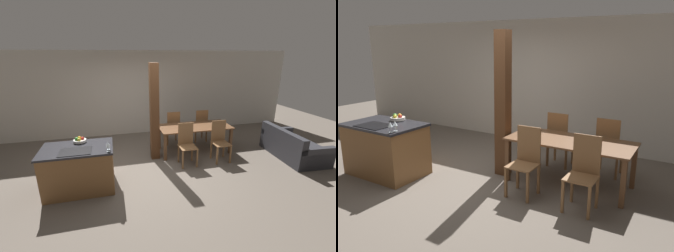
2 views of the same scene
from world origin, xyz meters
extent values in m
plane|color=#665B51|center=(0.00, 0.00, 0.00)|extent=(16.00, 16.00, 0.00)
cube|color=beige|center=(0.00, 2.62, 1.35)|extent=(11.20, 0.08, 2.70)
cube|color=brown|center=(-1.37, -0.49, 0.42)|extent=(1.28, 0.81, 0.85)
cube|color=#232328|center=(-1.37, -0.49, 0.87)|extent=(1.32, 0.85, 0.04)
cube|color=black|center=(-1.37, -0.68, 0.89)|extent=(0.56, 0.40, 0.01)
cylinder|color=silver|center=(-1.34, -0.22, 0.92)|extent=(0.25, 0.25, 0.05)
sphere|color=red|center=(-1.28, -0.22, 0.97)|extent=(0.07, 0.07, 0.07)
sphere|color=gold|center=(-1.35, -0.16, 0.97)|extent=(0.07, 0.07, 0.07)
sphere|color=#3D8E38|center=(-1.39, -0.24, 0.97)|extent=(0.08, 0.08, 0.08)
sphere|color=yellow|center=(-1.34, -0.27, 0.97)|extent=(0.07, 0.07, 0.07)
cylinder|color=silver|center=(-0.78, -0.84, 0.90)|extent=(0.06, 0.06, 0.00)
cylinder|color=silver|center=(-0.78, -0.84, 0.94)|extent=(0.01, 0.01, 0.08)
cone|color=silver|center=(-0.78, -0.84, 1.02)|extent=(0.07, 0.07, 0.07)
cylinder|color=silver|center=(-0.78, -0.75, 0.90)|extent=(0.06, 0.06, 0.00)
cylinder|color=silver|center=(-0.78, -0.75, 0.94)|extent=(0.01, 0.01, 0.08)
cone|color=silver|center=(-0.78, -0.75, 1.02)|extent=(0.07, 0.07, 0.07)
cube|color=brown|center=(1.47, 0.69, 0.71)|extent=(1.94, 0.87, 0.03)
cube|color=brown|center=(0.56, 0.32, 0.35)|extent=(0.07, 0.07, 0.70)
cube|color=brown|center=(2.37, 0.32, 0.35)|extent=(0.07, 0.07, 0.70)
cube|color=brown|center=(0.56, 1.06, 0.35)|extent=(0.07, 0.07, 0.70)
cube|color=brown|center=(2.37, 1.06, 0.35)|extent=(0.07, 0.07, 0.70)
cube|color=brown|center=(1.03, -0.05, 0.46)|extent=(0.40, 0.40, 0.02)
cube|color=brown|center=(1.03, 0.14, 0.74)|extent=(0.38, 0.02, 0.54)
cube|color=brown|center=(0.85, -0.22, 0.23)|extent=(0.04, 0.04, 0.45)
cube|color=brown|center=(1.21, -0.22, 0.23)|extent=(0.04, 0.04, 0.45)
cube|color=brown|center=(0.85, 0.13, 0.23)|extent=(0.04, 0.04, 0.45)
cube|color=brown|center=(1.21, 0.13, 0.23)|extent=(0.04, 0.04, 0.45)
cube|color=brown|center=(1.90, -0.05, 0.46)|extent=(0.40, 0.40, 0.02)
cube|color=brown|center=(1.90, 0.14, 0.74)|extent=(0.38, 0.02, 0.54)
cube|color=brown|center=(1.72, -0.22, 0.23)|extent=(0.04, 0.04, 0.45)
cube|color=brown|center=(2.08, -0.22, 0.23)|extent=(0.04, 0.04, 0.45)
cube|color=brown|center=(1.72, 0.13, 0.23)|extent=(0.04, 0.04, 0.45)
cube|color=brown|center=(2.08, 0.13, 0.23)|extent=(0.04, 0.04, 0.45)
cube|color=brown|center=(1.03, 1.42, 0.46)|extent=(0.40, 0.40, 0.02)
cube|color=brown|center=(1.03, 1.23, 0.74)|extent=(0.38, 0.02, 0.54)
cube|color=brown|center=(1.21, 1.60, 0.23)|extent=(0.04, 0.04, 0.45)
cube|color=brown|center=(0.85, 1.60, 0.23)|extent=(0.04, 0.04, 0.45)
cube|color=brown|center=(1.21, 1.25, 0.23)|extent=(0.04, 0.04, 0.45)
cube|color=brown|center=(0.85, 1.25, 0.23)|extent=(0.04, 0.04, 0.45)
cube|color=brown|center=(1.90, 1.42, 0.46)|extent=(0.40, 0.40, 0.02)
cube|color=brown|center=(1.90, 1.23, 0.74)|extent=(0.38, 0.02, 0.54)
cube|color=brown|center=(2.08, 1.60, 0.23)|extent=(0.04, 0.04, 0.45)
cube|color=brown|center=(1.72, 1.60, 0.23)|extent=(0.04, 0.04, 0.45)
cube|color=brown|center=(2.08, 1.25, 0.23)|extent=(0.04, 0.04, 0.45)
cube|color=brown|center=(1.72, 1.25, 0.23)|extent=(0.04, 0.04, 0.45)
cube|color=#4C2D19|center=(0.34, 0.54, 1.20)|extent=(0.21, 0.21, 2.40)
camera|label=1|loc=(-0.65, -4.73, 2.59)|focal=24.00mm
camera|label=2|loc=(3.12, -3.98, 2.18)|focal=35.00mm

